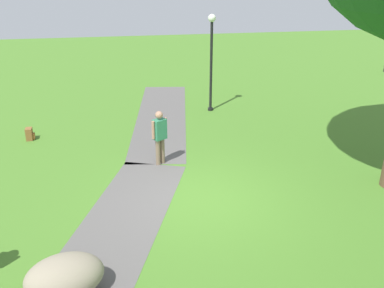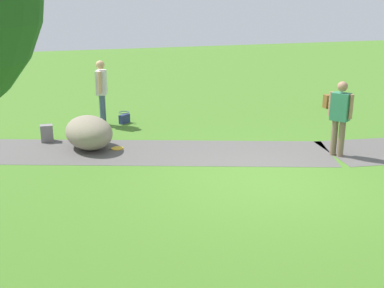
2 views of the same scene
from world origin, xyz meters
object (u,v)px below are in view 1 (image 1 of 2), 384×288
lamp_post (211,53)px  frisbee_on_grass (83,270)px  man_near_boulder (160,134)px  spare_backpack_on_lawn (30,134)px  lawn_boulder (65,276)px

lamp_post → frisbee_on_grass: bearing=-26.0°
man_near_boulder → spare_backpack_on_lawn: (-2.45, -4.03, -0.73)m
lamp_post → man_near_boulder: size_ratio=2.26×
lawn_boulder → spare_backpack_on_lawn: size_ratio=3.92×
man_near_boulder → frisbee_on_grass: man_near_boulder is taller
lawn_boulder → spare_backpack_on_lawn: lawn_boulder is taller
man_near_boulder → spare_backpack_on_lawn: man_near_boulder is taller
lawn_boulder → spare_backpack_on_lawn: bearing=-165.8°
lamp_post → spare_backpack_on_lawn: (1.93, -6.39, -2.03)m
spare_backpack_on_lawn → frisbee_on_grass: size_ratio=1.50×
man_near_boulder → frisbee_on_grass: (4.38, -1.92, -0.91)m
lamp_post → man_near_boulder: lamp_post is taller
frisbee_on_grass → lamp_post: bearing=154.0°
spare_backpack_on_lawn → frisbee_on_grass: bearing=17.2°
man_near_boulder → spare_backpack_on_lawn: bearing=-121.3°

